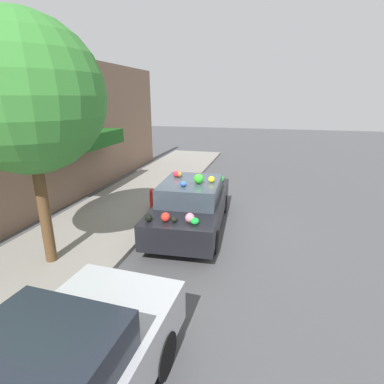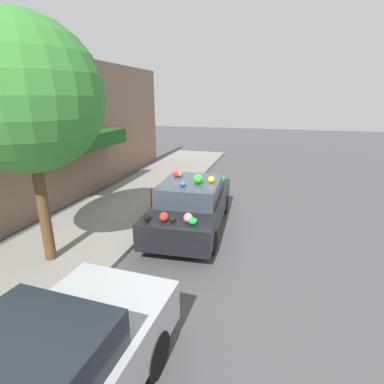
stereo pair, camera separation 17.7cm
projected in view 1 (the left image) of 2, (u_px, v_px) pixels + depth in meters
The scene contains 6 objects.
ground_plane at pixel (192, 227), 8.90m from camera, with size 60.00×60.00×0.00m, color #4C4C4F.
sidewalk_curb at pixel (110, 217), 9.52m from camera, with size 24.00×3.20×0.12m.
building_facade at pixel (42, 136), 9.40m from camera, with size 18.00×1.20×5.08m.
street_tree at pixel (26, 96), 5.79m from camera, with size 3.06×3.06×5.13m.
fire_hydrant at pixel (153, 199), 9.94m from camera, with size 0.20×0.20×0.70m.
art_car at pixel (192, 204), 8.65m from camera, with size 4.59×2.04×1.73m.
Camera 1 is at (-7.91, -2.02, 3.70)m, focal length 28.00 mm.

